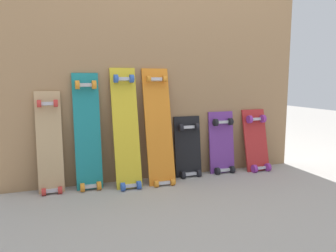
{
  "coord_description": "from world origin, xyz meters",
  "views": [
    {
      "loc": [
        -0.88,
        -2.45,
        0.81
      ],
      "look_at": [
        0.0,
        -0.07,
        0.44
      ],
      "focal_mm": 35.16,
      "sensor_mm": 36.0,
      "label": 1
    }
  ],
  "objects_px": {
    "skateboard_natural": "(50,147)",
    "skateboard_black": "(188,150)",
    "skateboard_yellow": "(126,132)",
    "skateboard_red": "(256,144)",
    "skateboard_orange": "(159,131)",
    "skateboard_purple": "(222,146)",
    "skateboard_teal": "(88,136)"
  },
  "relations": [
    {
      "from": "skateboard_red",
      "to": "skateboard_teal",
      "type": "bearing_deg",
      "value": 179.41
    },
    {
      "from": "skateboard_teal",
      "to": "skateboard_orange",
      "type": "relative_size",
      "value": 0.95
    },
    {
      "from": "skateboard_yellow",
      "to": "skateboard_natural",
      "type": "bearing_deg",
      "value": 174.63
    },
    {
      "from": "skateboard_orange",
      "to": "skateboard_purple",
      "type": "distance_m",
      "value": 0.62
    },
    {
      "from": "skateboard_yellow",
      "to": "skateboard_red",
      "type": "bearing_deg",
      "value": 1.42
    },
    {
      "from": "skateboard_purple",
      "to": "skateboard_red",
      "type": "bearing_deg",
      "value": -6.14
    },
    {
      "from": "skateboard_purple",
      "to": "skateboard_black",
      "type": "bearing_deg",
      "value": -179.82
    },
    {
      "from": "skateboard_natural",
      "to": "skateboard_black",
      "type": "distance_m",
      "value": 1.08
    },
    {
      "from": "skateboard_black",
      "to": "skateboard_yellow",
      "type": "bearing_deg",
      "value": -173.23
    },
    {
      "from": "skateboard_orange",
      "to": "skateboard_black",
      "type": "bearing_deg",
      "value": 13.34
    },
    {
      "from": "skateboard_yellow",
      "to": "skateboard_orange",
      "type": "relative_size",
      "value": 1.0
    },
    {
      "from": "skateboard_yellow",
      "to": "skateboard_purple",
      "type": "relative_size",
      "value": 1.62
    },
    {
      "from": "skateboard_teal",
      "to": "skateboard_yellow",
      "type": "relative_size",
      "value": 0.95
    },
    {
      "from": "skateboard_orange",
      "to": "skateboard_black",
      "type": "relative_size",
      "value": 1.7
    },
    {
      "from": "skateboard_natural",
      "to": "skateboard_purple",
      "type": "distance_m",
      "value": 1.4
    },
    {
      "from": "skateboard_natural",
      "to": "skateboard_black",
      "type": "height_order",
      "value": "skateboard_natural"
    },
    {
      "from": "skateboard_orange",
      "to": "skateboard_purple",
      "type": "bearing_deg",
      "value": 6.41
    },
    {
      "from": "skateboard_yellow",
      "to": "skateboard_black",
      "type": "relative_size",
      "value": 1.69
    },
    {
      "from": "skateboard_natural",
      "to": "skateboard_teal",
      "type": "distance_m",
      "value": 0.27
    },
    {
      "from": "skateboard_yellow",
      "to": "skateboard_orange",
      "type": "xyz_separation_m",
      "value": [
        0.26,
        -0.0,
        -0.0
      ]
    },
    {
      "from": "skateboard_yellow",
      "to": "skateboard_orange",
      "type": "bearing_deg",
      "value": -0.53
    },
    {
      "from": "skateboard_natural",
      "to": "skateboard_orange",
      "type": "xyz_separation_m",
      "value": [
        0.8,
        -0.05,
        0.08
      ]
    },
    {
      "from": "skateboard_teal",
      "to": "skateboard_purple",
      "type": "distance_m",
      "value": 1.14
    },
    {
      "from": "skateboard_natural",
      "to": "skateboard_teal",
      "type": "relative_size",
      "value": 0.87
    },
    {
      "from": "skateboard_natural",
      "to": "skateboard_red",
      "type": "xyz_separation_m",
      "value": [
        1.72,
        -0.02,
        -0.09
      ]
    },
    {
      "from": "skateboard_natural",
      "to": "skateboard_yellow",
      "type": "relative_size",
      "value": 0.83
    },
    {
      "from": "skateboard_yellow",
      "to": "skateboard_purple",
      "type": "height_order",
      "value": "skateboard_yellow"
    },
    {
      "from": "skateboard_natural",
      "to": "skateboard_black",
      "type": "relative_size",
      "value": 1.4
    },
    {
      "from": "skateboard_purple",
      "to": "skateboard_red",
      "type": "distance_m",
      "value": 0.33
    },
    {
      "from": "skateboard_black",
      "to": "skateboard_red",
      "type": "height_order",
      "value": "skateboard_red"
    },
    {
      "from": "skateboard_orange",
      "to": "skateboard_red",
      "type": "xyz_separation_m",
      "value": [
        0.92,
        0.03,
        -0.17
      ]
    },
    {
      "from": "skateboard_natural",
      "to": "skateboard_purple",
      "type": "bearing_deg",
      "value": 0.55
    }
  ]
}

